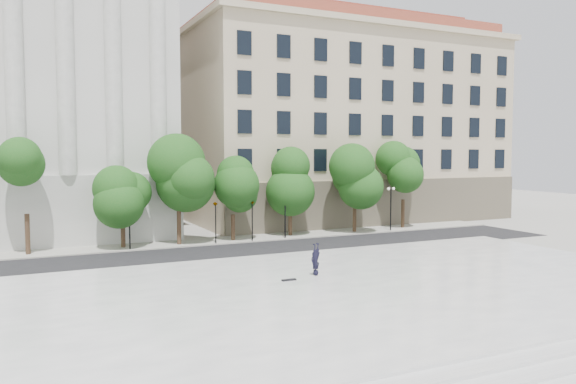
% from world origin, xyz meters
% --- Properties ---
extents(ground, '(160.00, 160.00, 0.00)m').
position_xyz_m(ground, '(0.00, 0.00, 0.00)').
color(ground, '#A8A69E').
rests_on(ground, ground).
extents(plaza, '(44.00, 22.00, 0.45)m').
position_xyz_m(plaza, '(0.00, 3.00, 0.23)').
color(plaza, white).
rests_on(plaza, ground).
extents(street, '(60.00, 8.00, 0.02)m').
position_xyz_m(street, '(0.00, 18.00, 0.01)').
color(street, black).
rests_on(street, ground).
extents(far_sidewalk, '(60.00, 4.00, 0.12)m').
position_xyz_m(far_sidewalk, '(0.00, 24.00, 0.06)').
color(far_sidewalk, '#ADAAA0').
rests_on(far_sidewalk, ground).
extents(building_east, '(36.00, 26.15, 23.00)m').
position_xyz_m(building_east, '(20.00, 38.91, 11.14)').
color(building_east, beige).
rests_on(building_east, ground).
extents(traffic_light_west, '(0.55, 1.57, 4.12)m').
position_xyz_m(traffic_light_west, '(-0.07, 22.30, 3.60)').
color(traffic_light_west, black).
rests_on(traffic_light_west, ground).
extents(traffic_light_east, '(0.49, 1.62, 4.14)m').
position_xyz_m(traffic_light_east, '(3.27, 22.30, 3.63)').
color(traffic_light_east, black).
rests_on(traffic_light_east, ground).
extents(person_lying, '(1.42, 2.06, 0.53)m').
position_xyz_m(person_lying, '(1.01, 6.33, 0.71)').
color(person_lying, black).
rests_on(person_lying, plaza).
extents(skateboard, '(0.87, 0.23, 0.09)m').
position_xyz_m(skateboard, '(-1.05, 5.74, 0.49)').
color(skateboard, black).
rests_on(skateboard, plaza).
extents(plaza_steps, '(44.00, 3.00, 0.30)m').
position_xyz_m(plaza_steps, '(-0.00, -8.90, 0.12)').
color(plaza_steps, white).
rests_on(plaza_steps, ground).
extents(street_trees, '(46.24, 4.93, 7.83)m').
position_xyz_m(street_trees, '(0.95, 23.49, 5.28)').
color(street_trees, '#382619').
rests_on(street_trees, ground).
extents(lamp_posts, '(37.68, 0.28, 4.41)m').
position_xyz_m(lamp_posts, '(-0.12, 22.60, 2.95)').
color(lamp_posts, black).
rests_on(lamp_posts, ground).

